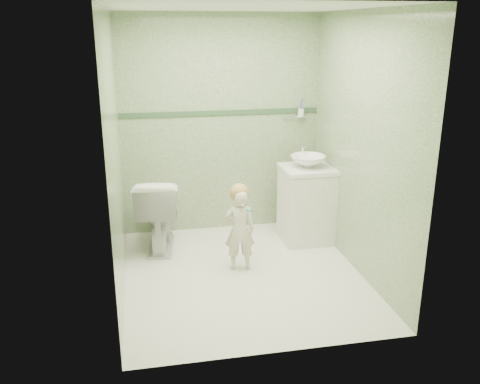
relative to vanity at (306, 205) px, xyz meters
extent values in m
plane|color=white|center=(-0.84, -0.70, -0.40)|extent=(2.50, 2.50, 0.00)
cube|color=gray|center=(-0.84, 0.55, 0.80)|extent=(2.20, 0.04, 2.40)
cube|color=gray|center=(-0.84, -1.95, 0.80)|extent=(2.20, 0.04, 2.40)
cube|color=gray|center=(-1.94, -0.70, 0.80)|extent=(0.04, 2.50, 2.40)
cube|color=gray|center=(0.26, -0.70, 0.80)|extent=(0.04, 2.50, 2.40)
plane|color=white|center=(-0.84, -0.70, 2.00)|extent=(2.50, 2.50, 0.00)
cube|color=#325134|center=(-0.84, 0.54, 0.95)|extent=(2.20, 0.02, 0.05)
cube|color=silver|center=(0.00, 0.00, 0.00)|extent=(0.52, 0.50, 0.80)
cube|color=white|center=(0.00, 0.00, 0.41)|extent=(0.54, 0.52, 0.04)
imported|color=white|center=(0.00, 0.00, 0.49)|extent=(0.37, 0.37, 0.13)
cylinder|color=silver|center=(0.00, 0.20, 0.55)|extent=(0.03, 0.03, 0.18)
cylinder|color=silver|center=(0.00, 0.15, 0.63)|extent=(0.02, 0.12, 0.02)
cylinder|color=silver|center=(0.00, 0.50, 0.88)|extent=(0.26, 0.02, 0.02)
cylinder|color=silver|center=(0.06, 0.48, 0.93)|extent=(0.07, 0.07, 0.09)
cylinder|color=purple|center=(0.06, 0.47, 1.00)|extent=(0.01, 0.01, 0.17)
cylinder|color=#B8362E|center=(0.07, 0.48, 1.00)|extent=(0.01, 0.01, 0.17)
cylinder|color=#4263D0|center=(0.05, 0.47, 1.00)|extent=(0.01, 0.01, 0.17)
imported|color=white|center=(-1.58, 0.10, 0.00)|extent=(0.53, 0.82, 0.79)
imported|color=beige|center=(-0.85, -0.56, 0.00)|extent=(0.31, 0.22, 0.80)
sphere|color=#B5844B|center=(-0.85, -0.54, 0.37)|extent=(0.18, 0.18, 0.18)
cylinder|color=#007D77|center=(-0.78, -0.70, 0.24)|extent=(0.09, 0.13, 0.06)
cube|color=white|center=(-0.84, -0.64, 0.28)|extent=(0.03, 0.03, 0.02)
camera|label=1|loc=(-1.73, -5.04, 1.86)|focal=38.61mm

